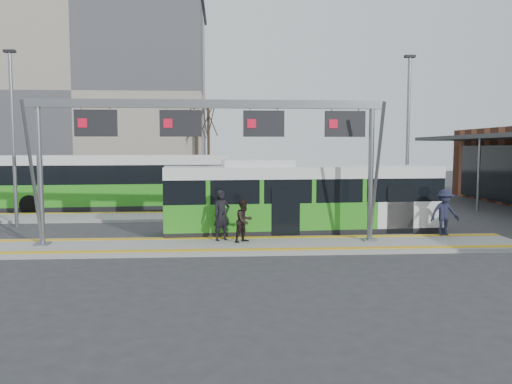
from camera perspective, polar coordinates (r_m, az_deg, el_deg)
ground at (r=18.27m, az=-3.77°, el=-6.38°), size 120.00×120.00×0.00m
platform_main at (r=18.25m, az=-3.77°, el=-6.15°), size 22.00×3.00×0.15m
platform_second at (r=26.45m, az=-12.50°, el=-2.78°), size 20.00×3.00×0.15m
tactile_main at (r=18.24m, az=-3.77°, el=-5.89°), size 22.00×2.65×0.02m
tactile_second at (r=27.57m, az=-12.15°, el=-2.28°), size 20.00×0.35×0.02m
gantry at (r=18.18m, az=-4.95°, el=7.18°), size 13.00×1.68×5.20m
apartment_block at (r=55.98m, az=-18.61°, el=10.49°), size 24.50×12.50×18.40m
hero_bus at (r=21.07m, az=5.23°, el=-0.91°), size 11.59×3.22×3.15m
bg_bus_green at (r=30.09m, az=-15.58°, el=0.98°), size 13.01×3.59×3.21m
passenger_a at (r=18.75m, az=-3.95°, el=-2.68°), size 0.83×0.75×1.90m
passenger_b at (r=18.41m, az=-1.36°, el=-3.31°), size 0.97×0.96×1.59m
passenger_c at (r=21.08m, az=20.75°, el=-2.22°), size 1.26×0.81×1.84m
tree_left at (r=47.59m, az=-6.79°, el=8.01°), size 1.40×1.40×8.09m
tree_mid at (r=50.64m, az=-5.47°, el=8.32°), size 1.40×1.40×8.65m
lamp_west at (r=25.10m, az=-26.01°, el=5.92°), size 0.50×0.25×7.97m
lamp_east at (r=24.84m, az=16.96°, el=6.21°), size 0.50×0.25×7.96m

